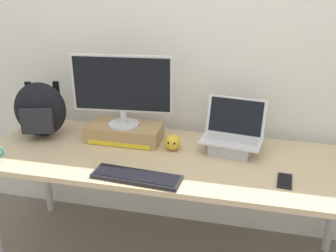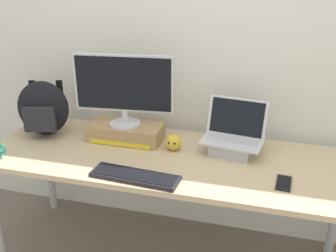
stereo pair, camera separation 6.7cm
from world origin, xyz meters
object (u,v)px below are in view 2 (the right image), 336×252
(toner_box_yellow, at_px, (126,132))
(plush_toy, at_px, (173,142))
(messenger_backpack, at_px, (43,108))
(cell_phone, at_px, (284,183))
(desktop_monitor, at_px, (123,88))
(open_laptop, at_px, (233,142))
(external_keyboard, at_px, (135,176))

(toner_box_yellow, xyz_separation_m, plush_toy, (0.31, -0.06, -0.00))
(plush_toy, bearing_deg, messenger_backpack, 179.22)
(messenger_backpack, bearing_deg, plush_toy, -16.97)
(cell_phone, height_order, plush_toy, plush_toy)
(cell_phone, bearing_deg, messenger_backpack, 175.17)
(desktop_monitor, bearing_deg, cell_phone, -22.82)
(open_laptop, bearing_deg, desktop_monitor, -172.02)
(desktop_monitor, relative_size, open_laptop, 1.61)
(toner_box_yellow, bearing_deg, cell_phone, -17.05)
(messenger_backpack, bearing_deg, desktop_monitor, -10.85)
(messenger_backpack, relative_size, cell_phone, 2.38)
(external_keyboard, bearing_deg, cell_phone, 14.84)
(desktop_monitor, xyz_separation_m, external_keyboard, (0.21, -0.42, -0.31))
(open_laptop, relative_size, messenger_backpack, 1.04)
(toner_box_yellow, bearing_deg, messenger_backpack, -174.53)
(external_keyboard, bearing_deg, plush_toy, 77.68)
(desktop_monitor, distance_m, plush_toy, 0.42)
(plush_toy, bearing_deg, desktop_monitor, 169.28)
(desktop_monitor, relative_size, messenger_backpack, 1.67)
(external_keyboard, bearing_deg, toner_box_yellow, 120.42)
(toner_box_yellow, distance_m, plush_toy, 0.32)
(open_laptop, bearing_deg, toner_box_yellow, -172.13)
(plush_toy, bearing_deg, toner_box_yellow, 169.08)
(desktop_monitor, xyz_separation_m, cell_phone, (0.92, -0.28, -0.32))
(open_laptop, xyz_separation_m, plush_toy, (-0.33, -0.06, -0.02))
(external_keyboard, bearing_deg, messenger_backpack, 156.89)
(open_laptop, distance_m, plush_toy, 0.33)
(toner_box_yellow, height_order, open_laptop, open_laptop)
(open_laptop, xyz_separation_m, external_keyboard, (-0.43, -0.42, -0.05))
(cell_phone, relative_size, plush_toy, 1.57)
(cell_phone, bearing_deg, external_keyboard, -164.83)
(toner_box_yellow, height_order, cell_phone, toner_box_yellow)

